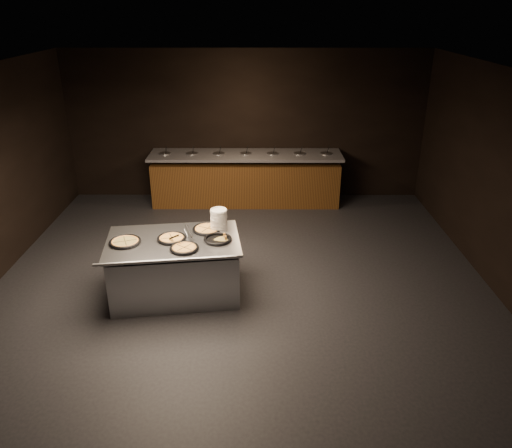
# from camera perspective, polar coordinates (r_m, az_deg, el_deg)

# --- Properties ---
(room) EXTENTS (7.02, 8.02, 2.92)m
(room) POSITION_cam_1_polar(r_m,az_deg,el_deg) (6.14, -1.96, 2.85)
(room) COLOR black
(room) RESTS_ON ground
(salad_bar) EXTENTS (3.70, 0.83, 1.18)m
(salad_bar) POSITION_cam_1_polar(r_m,az_deg,el_deg) (9.83, -1.17, 4.84)
(salad_bar) COLOR brown
(salad_bar) RESTS_ON ground
(serving_counter) EXTENTS (1.85, 1.33, 0.83)m
(serving_counter) POSITION_cam_1_polar(r_m,az_deg,el_deg) (6.80, -9.24, -5.05)
(serving_counter) COLOR silver
(serving_counter) RESTS_ON ground
(plate_stack) EXTENTS (0.23, 0.23, 0.30)m
(plate_stack) POSITION_cam_1_polar(r_m,az_deg,el_deg) (6.76, -4.27, 0.46)
(plate_stack) COLOR white
(plate_stack) RESTS_ON serving_counter
(pan_veggie_whole) EXTENTS (0.41, 0.41, 0.04)m
(pan_veggie_whole) POSITION_cam_1_polar(r_m,az_deg,el_deg) (6.65, -14.74, -1.97)
(pan_veggie_whole) COLOR black
(pan_veggie_whole) RESTS_ON serving_counter
(pan_cheese_whole) EXTENTS (0.38, 0.38, 0.04)m
(pan_cheese_whole) POSITION_cam_1_polar(r_m,az_deg,el_deg) (6.61, -9.63, -1.61)
(pan_cheese_whole) COLOR black
(pan_cheese_whole) RESTS_ON serving_counter
(pan_cheese_slices_a) EXTENTS (0.41, 0.41, 0.04)m
(pan_cheese_slices_a) POSITION_cam_1_polar(r_m,az_deg,el_deg) (6.82, -5.57, -0.56)
(pan_cheese_slices_a) COLOR black
(pan_cheese_slices_a) RESTS_ON serving_counter
(pan_cheese_slices_b) EXTENTS (0.37, 0.37, 0.04)m
(pan_cheese_slices_b) POSITION_cam_1_polar(r_m,az_deg,el_deg) (6.33, -8.20, -2.73)
(pan_cheese_slices_b) COLOR black
(pan_cheese_slices_b) RESTS_ON serving_counter
(pan_veggie_slices) EXTENTS (0.37, 0.37, 0.04)m
(pan_veggie_slices) POSITION_cam_1_polar(r_m,az_deg,el_deg) (6.52, -4.40, -1.72)
(pan_veggie_slices) COLOR black
(pan_veggie_slices) RESTS_ON serving_counter
(server_left) EXTENTS (0.24, 0.28, 0.16)m
(server_left) POSITION_cam_1_polar(r_m,az_deg,el_deg) (6.63, -7.86, -0.89)
(server_left) COLOR silver
(server_left) RESTS_ON serving_counter
(server_right) EXTENTS (0.28, 0.22, 0.15)m
(server_right) POSITION_cam_1_polar(r_m,az_deg,el_deg) (6.45, -9.03, -1.76)
(server_right) COLOR silver
(server_right) RESTS_ON serving_counter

